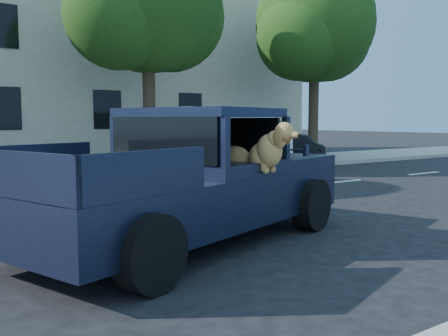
# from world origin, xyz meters

# --- Properties ---
(ground) EXTENTS (120.00, 120.00, 0.00)m
(ground) POSITION_xyz_m (0.00, 0.00, 0.00)
(ground) COLOR black
(ground) RESTS_ON ground
(far_sidewalk) EXTENTS (60.00, 4.00, 0.15)m
(far_sidewalk) POSITION_xyz_m (0.00, 9.20, 0.07)
(far_sidewalk) COLOR gray
(far_sidewalk) RESTS_ON ground
(lane_stripes) EXTENTS (21.60, 0.14, 0.01)m
(lane_stripes) POSITION_xyz_m (2.00, 3.40, 0.01)
(lane_stripes) COLOR silver
(lane_stripes) RESTS_ON ground
(street_tree_mid) EXTENTS (6.00, 5.20, 8.60)m
(street_tree_mid) POSITION_xyz_m (5.03, 9.62, 5.71)
(street_tree_mid) COLOR #332619
(street_tree_mid) RESTS_ON ground
(street_tree_right) EXTENTS (6.00, 5.20, 8.60)m
(street_tree_right) POSITION_xyz_m (13.03, 9.62, 5.71)
(street_tree_right) COLOR #332619
(street_tree_right) RESTS_ON ground
(building_main) EXTENTS (26.00, 6.00, 9.00)m
(building_main) POSITION_xyz_m (3.00, 16.50, 4.50)
(building_main) COLOR beige
(building_main) RESTS_ON ground
(pickup_truck) EXTENTS (5.82, 3.75, 1.95)m
(pickup_truck) POSITION_xyz_m (0.69, -0.31, 0.66)
(pickup_truck) COLOR black
(pickup_truck) RESTS_ON ground
(mail_truck) EXTENTS (4.09, 2.30, 2.17)m
(mail_truck) POSITION_xyz_m (6.42, 6.97, 0.95)
(mail_truck) COLOR silver
(mail_truck) RESTS_ON ground
(parked_sedan) EXTENTS (2.55, 3.99, 1.24)m
(parked_sedan) POSITION_xyz_m (10.12, 7.87, 0.62)
(parked_sedan) COLOR black
(parked_sedan) RESTS_ON ground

